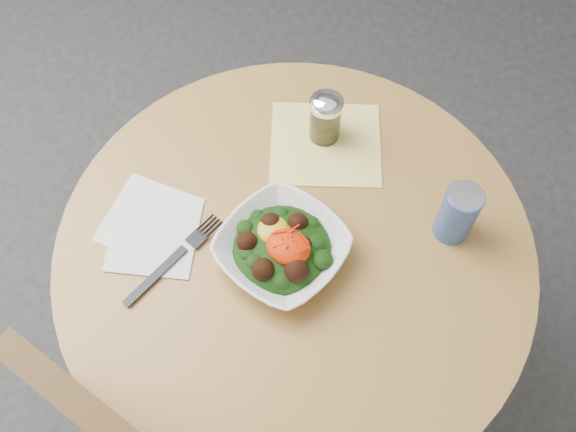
# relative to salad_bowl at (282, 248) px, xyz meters

# --- Properties ---
(ground) EXTENTS (6.00, 6.00, 0.00)m
(ground) POSITION_rel_salad_bowl_xyz_m (0.01, 0.03, -0.78)
(ground) COLOR #29292B
(ground) RESTS_ON ground
(table) EXTENTS (0.90, 0.90, 0.75)m
(table) POSITION_rel_salad_bowl_xyz_m (0.01, 0.03, -0.23)
(table) COLOR black
(table) RESTS_ON ground
(cloth_napkin) EXTENTS (0.29, 0.28, 0.00)m
(cloth_napkin) POSITION_rel_salad_bowl_xyz_m (-0.03, 0.26, -0.03)
(cloth_napkin) COLOR yellow
(cloth_napkin) RESTS_ON table
(paper_napkins) EXTENTS (0.22, 0.22, 0.00)m
(paper_napkins) POSITION_rel_salad_bowl_xyz_m (-0.25, -0.06, -0.03)
(paper_napkins) COLOR white
(paper_napkins) RESTS_ON table
(salad_bowl) EXTENTS (0.27, 0.27, 0.08)m
(salad_bowl) POSITION_rel_salad_bowl_xyz_m (0.00, 0.00, 0.00)
(salad_bowl) COLOR white
(salad_bowl) RESTS_ON table
(fork) EXTENTS (0.08, 0.23, 0.00)m
(fork) POSITION_rel_salad_bowl_xyz_m (-0.17, -0.09, -0.03)
(fork) COLOR black
(fork) RESTS_ON table
(spice_shaker) EXTENTS (0.07, 0.07, 0.12)m
(spice_shaker) POSITION_rel_salad_bowl_xyz_m (-0.04, 0.28, 0.03)
(spice_shaker) COLOR silver
(spice_shaker) RESTS_ON table
(beverage_can) EXTENTS (0.07, 0.07, 0.13)m
(beverage_can) POSITION_rel_salad_bowl_xyz_m (0.26, 0.19, 0.03)
(beverage_can) COLOR navy
(beverage_can) RESTS_ON table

